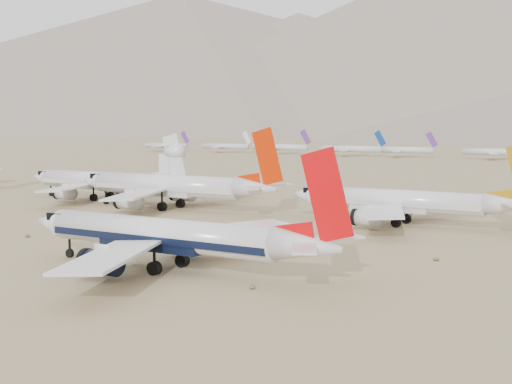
% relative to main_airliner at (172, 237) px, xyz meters
% --- Properties ---
extents(ground, '(7000.00, 7000.00, 0.00)m').
position_rel_main_airliner_xyz_m(ground, '(-9.70, -4.74, -4.80)').
color(ground, olive).
rests_on(ground, ground).
extents(main_airliner, '(49.48, 48.33, 17.46)m').
position_rel_main_airliner_xyz_m(main_airliner, '(0.00, 0.00, 0.00)').
color(main_airliner, silver).
rests_on(main_airliner, ground).
extents(row2_gold_tail, '(47.34, 46.30, 16.86)m').
position_rel_main_airliner_xyz_m(row2_gold_tail, '(11.99, 58.47, -0.09)').
color(row2_gold_tail, silver).
rests_on(row2_gold_tail, ground).
extents(row2_orange_tail, '(54.28, 53.10, 19.36)m').
position_rel_main_airliner_xyz_m(row2_orange_tail, '(-43.10, 55.46, 0.63)').
color(row2_orange_tail, silver).
rests_on(row2_orange_tail, ground).
extents(row2_white_trijet, '(50.15, 49.01, 17.77)m').
position_rel_main_airliner_xyz_m(row2_white_trijet, '(-70.90, 62.27, 0.34)').
color(row2_white_trijet, silver).
rests_on(row2_white_trijet, ground).
extents(distant_storage_row, '(506.83, 48.48, 14.85)m').
position_rel_main_airliner_xyz_m(distant_storage_row, '(-38.97, 330.08, -0.41)').
color(distant_storage_row, silver).
rests_on(distant_storage_row, ground).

